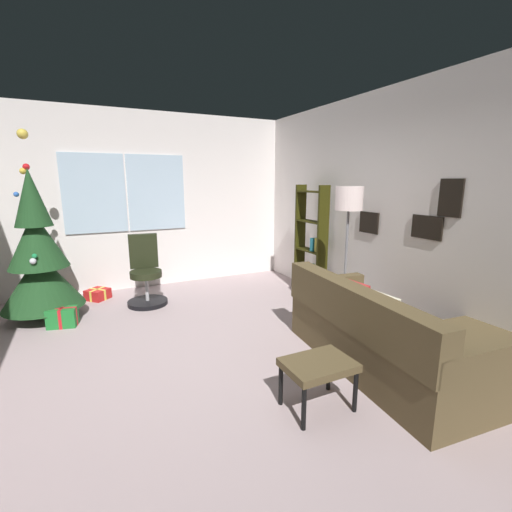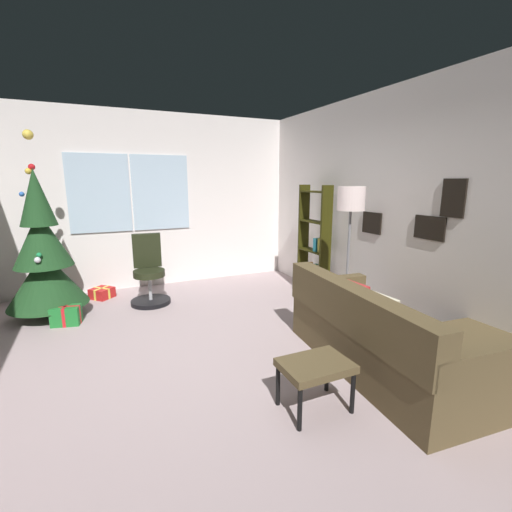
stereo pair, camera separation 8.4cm
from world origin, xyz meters
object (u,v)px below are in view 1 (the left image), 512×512
(holiday_tree, at_px, (39,259))
(gift_box_red, at_px, (98,294))
(gift_box_green, at_px, (62,317))
(office_chair, at_px, (146,277))
(couch, at_px, (400,341))
(bookshelf, at_px, (311,248))
(footstool, at_px, (318,368))
(floor_lamp, at_px, (348,211))

(holiday_tree, distance_m, gift_box_red, 1.09)
(gift_box_green, relative_size, office_chair, 0.36)
(couch, relative_size, office_chair, 2.17)
(couch, relative_size, bookshelf, 1.29)
(holiday_tree, distance_m, bookshelf, 3.72)
(footstool, xyz_separation_m, bookshelf, (1.58, 2.42, 0.39))
(holiday_tree, bearing_deg, couch, -43.58)
(footstool, distance_m, office_chair, 3.19)
(office_chair, bearing_deg, floor_lamp, -40.66)
(couch, distance_m, gift_box_green, 3.85)
(footstool, relative_size, gift_box_green, 1.46)
(gift_box_red, distance_m, office_chair, 0.88)
(footstool, height_order, office_chair, office_chair)
(holiday_tree, distance_m, office_chair, 1.34)
(couch, bearing_deg, office_chair, 121.63)
(holiday_tree, bearing_deg, gift_box_red, 38.73)
(gift_box_red, height_order, office_chair, office_chair)
(footstool, relative_size, floor_lamp, 0.31)
(office_chair, bearing_deg, holiday_tree, -179.94)
(floor_lamp, bearing_deg, gift_box_red, 139.79)
(gift_box_green, xyz_separation_m, bookshelf, (3.45, -0.26, 0.61))
(footstool, xyz_separation_m, gift_box_green, (-1.87, 2.68, -0.23))
(footstool, height_order, bookshelf, bookshelf)
(couch, height_order, gift_box_green, couch)
(couch, xyz_separation_m, office_chair, (-1.82, 2.95, 0.09))
(gift_box_red, relative_size, office_chair, 0.39)
(footstool, xyz_separation_m, floor_lamp, (1.31, 1.28, 1.06))
(holiday_tree, xyz_separation_m, gift_box_green, (0.21, -0.41, -0.67))
(gift_box_red, height_order, bookshelf, bookshelf)
(couch, xyz_separation_m, floor_lamp, (0.29, 1.14, 1.11))
(holiday_tree, bearing_deg, gift_box_green, -62.76)
(floor_lamp, bearing_deg, footstool, -135.61)
(office_chair, bearing_deg, gift_box_green, -159.15)
(couch, distance_m, holiday_tree, 4.31)
(couch, height_order, office_chair, office_chair)
(footstool, distance_m, floor_lamp, 2.12)
(couch, xyz_separation_m, gift_box_green, (-2.89, 2.54, -0.18))
(footstool, bearing_deg, floor_lamp, 44.39)
(couch, xyz_separation_m, footstool, (-1.02, -0.14, 0.05))
(gift_box_green, relative_size, floor_lamp, 0.22)
(couch, distance_m, footstool, 1.03)
(gift_box_red, xyz_separation_m, bookshelf, (3.02, -1.18, 0.65))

